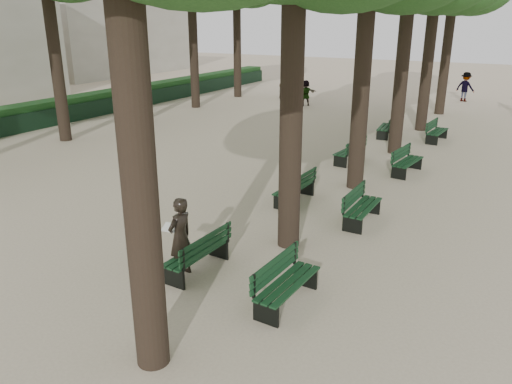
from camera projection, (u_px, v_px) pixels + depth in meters
The scene contains 16 objects.
ground at pixel (161, 283), 10.37m from camera, with size 120.00×120.00×0.00m, color #C6B495.
bench_left_0 at pixel (197, 260), 10.78m from camera, with size 0.64×1.82×0.92m.
bench_left_1 at pixel (294, 193), 14.86m from camera, with size 0.65×1.82×0.92m.
bench_left_2 at pixel (349, 155), 18.94m from camera, with size 0.76×1.85×0.92m.
bench_left_3 at pixel (385, 131), 23.07m from camera, with size 0.75×1.85×0.92m.
bench_right_0 at pixel (287, 291), 9.54m from camera, with size 0.66×1.83×0.92m.
bench_right_1 at pixel (362, 213), 13.36m from camera, with size 0.59×1.80×0.92m.
bench_right_2 at pixel (407, 166), 17.56m from camera, with size 0.79×1.86×0.92m.
bench_right_3 at pixel (437, 135), 22.17m from camera, with size 0.72×1.84×0.92m.
man_with_map at pixel (180, 237), 10.43m from camera, with size 0.65×0.74×1.76m.
pedestrian_e at pixel (306, 93), 31.04m from camera, with size 1.47×0.32×1.58m, color #262628.
pedestrian_a at pixel (285, 84), 33.85m from camera, with size 0.94×0.39×1.93m, color #262628.
pedestrian_b at pixel (465, 87), 32.58m from camera, with size 1.22×0.38×1.88m, color #262628.
fence at pixel (71, 114), 26.17m from camera, with size 0.08×42.00×0.90m, color black.
hedge at pixel (61, 110), 26.45m from camera, with size 1.20×42.00×1.20m, color #19481B.
building_far at pixel (92, 36), 49.10m from camera, with size 12.00×16.00×7.00m, color #B7B2A3.
Camera 1 is at (6.19, -7.03, 5.23)m, focal length 35.00 mm.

